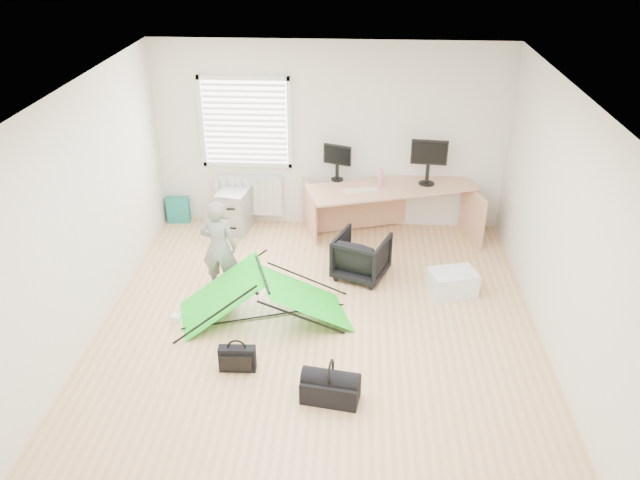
# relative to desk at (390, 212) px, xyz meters

# --- Properties ---
(ground) EXTENTS (5.50, 5.50, 0.00)m
(ground) POSITION_rel_desk_xyz_m (-0.89, -2.33, -0.40)
(ground) COLOR tan
(ground) RESTS_ON ground
(back_wall) EXTENTS (5.00, 0.02, 2.70)m
(back_wall) POSITION_rel_desk_xyz_m (-0.89, 0.42, 0.95)
(back_wall) COLOR silver
(back_wall) RESTS_ON ground
(window) EXTENTS (1.20, 0.06, 1.20)m
(window) POSITION_rel_desk_xyz_m (-2.09, 0.38, 1.15)
(window) COLOR silver
(window) RESTS_ON back_wall
(radiator) EXTENTS (1.00, 0.12, 0.60)m
(radiator) POSITION_rel_desk_xyz_m (-2.09, 0.34, 0.05)
(radiator) COLOR silver
(radiator) RESTS_ON back_wall
(desk) EXTENTS (2.45, 1.42, 0.80)m
(desk) POSITION_rel_desk_xyz_m (0.00, 0.00, 0.00)
(desk) COLOR tan
(desk) RESTS_ON ground
(filing_cabinet) EXTENTS (0.50, 0.60, 0.63)m
(filing_cabinet) POSITION_rel_desk_xyz_m (-2.26, 0.10, -0.08)
(filing_cabinet) COLOR #9B9DA0
(filing_cabinet) RESTS_ON ground
(monitor_left) EXTENTS (0.41, 0.23, 0.39)m
(monitor_left) POSITION_rel_desk_xyz_m (-0.77, 0.18, 0.59)
(monitor_left) COLOR black
(monitor_left) RESTS_ON desk
(monitor_right) EXTENTS (0.51, 0.15, 0.48)m
(monitor_right) POSITION_rel_desk_xyz_m (0.49, 0.11, 0.64)
(monitor_right) COLOR black
(monitor_right) RESTS_ON desk
(keyboard) EXTENTS (0.48, 0.24, 0.02)m
(keyboard) POSITION_rel_desk_xyz_m (-0.43, -0.19, 0.41)
(keyboard) COLOR beige
(keyboard) RESTS_ON desk
(thermos) EXTENTS (0.09, 0.09, 0.25)m
(thermos) POSITION_rel_desk_xyz_m (-0.17, -0.03, 0.52)
(thermos) COLOR #CF748A
(thermos) RESTS_ON desk
(office_chair) EXTENTS (0.81, 0.82, 0.58)m
(office_chair) POSITION_rel_desk_xyz_m (-0.41, -1.11, -0.11)
(office_chair) COLOR black
(office_chair) RESTS_ON ground
(person) EXTENTS (0.46, 0.32, 1.22)m
(person) POSITION_rel_desk_xyz_m (-2.14, -1.54, 0.21)
(person) COLOR gray
(person) RESTS_ON ground
(kite) EXTENTS (2.09, 1.41, 0.60)m
(kite) POSITION_rel_desk_xyz_m (-1.53, -2.11, -0.10)
(kite) COLOR #15DF21
(kite) RESTS_ON ground
(storage_crate) EXTENTS (0.63, 0.51, 0.31)m
(storage_crate) POSITION_rel_desk_xyz_m (0.72, -1.46, -0.24)
(storage_crate) COLOR silver
(storage_crate) RESTS_ON ground
(tote_bag) EXTENTS (0.34, 0.17, 0.39)m
(tote_bag) POSITION_rel_desk_xyz_m (-3.17, 0.30, -0.20)
(tote_bag) COLOR #1C7C73
(tote_bag) RESTS_ON ground
(laptop_bag) EXTENTS (0.38, 0.12, 0.28)m
(laptop_bag) POSITION_rel_desk_xyz_m (-1.67, -3.05, -0.26)
(laptop_bag) COLOR black
(laptop_bag) RESTS_ON ground
(white_box) EXTENTS (0.12, 0.12, 0.10)m
(white_box) POSITION_rel_desk_xyz_m (-2.53, -2.28, -0.35)
(white_box) COLOR silver
(white_box) RESTS_ON ground
(duffel_bag) EXTENTS (0.59, 0.37, 0.24)m
(duffel_bag) POSITION_rel_desk_xyz_m (-0.69, -3.44, -0.28)
(duffel_bag) COLOR black
(duffel_bag) RESTS_ON ground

